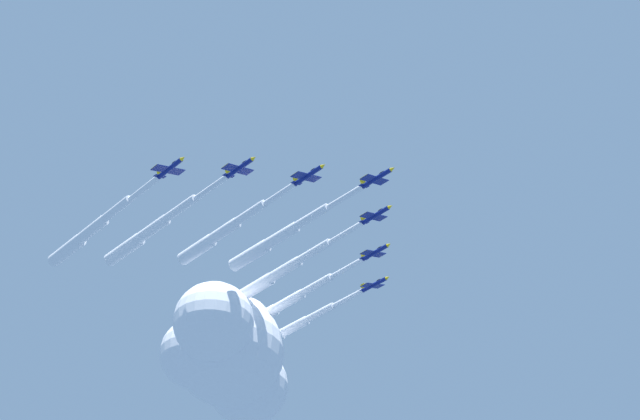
% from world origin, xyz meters
% --- Properties ---
extents(jet_lead, '(37.45, 46.40, 4.54)m').
position_xyz_m(jet_lead, '(-8.89, -11.60, 168.71)').
color(jet_lead, navy).
extents(jet_port_inner, '(39.58, 47.21, 4.51)m').
position_xyz_m(jet_port_inner, '(-26.45, -13.14, 170.58)').
color(jet_port_inner, navy).
extents(jet_starboard_inner, '(35.96, 43.38, 4.55)m').
position_xyz_m(jet_starboard_inner, '(-5.21, -25.63, 168.70)').
color(jet_starboard_inner, navy).
extents(jet_port_mid, '(39.83, 47.36, 4.50)m').
position_xyz_m(jet_port_mid, '(-42.81, -14.22, 170.86)').
color(jet_port_mid, navy).
extents(jet_starboard_mid, '(38.97, 47.70, 4.51)m').
position_xyz_m(jet_starboard_mid, '(-4.53, -44.46, 170.14)').
color(jet_starboard_mid, navy).
extents(jet_port_outer, '(38.31, 46.44, 4.56)m').
position_xyz_m(jet_port_outer, '(-58.01, -14.58, 171.56)').
color(jet_port_outer, navy).
extents(jet_starboard_outer, '(39.16, 46.10, 4.56)m').
position_xyz_m(jet_starboard_outer, '(-1.92, -59.42, 169.06)').
color(jet_starboard_outer, navy).
extents(cloud_puff, '(54.50, 35.89, 31.51)m').
position_xyz_m(cloud_puff, '(-47.24, -31.41, 158.02)').
color(cloud_puff, white).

